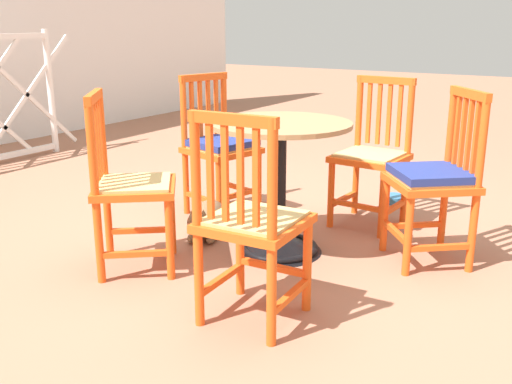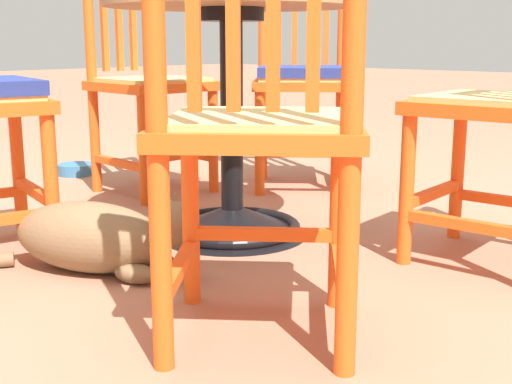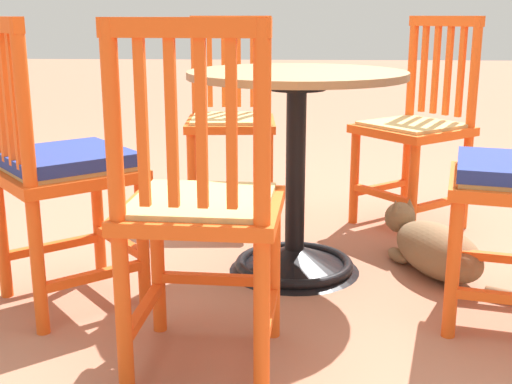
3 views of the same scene
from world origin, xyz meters
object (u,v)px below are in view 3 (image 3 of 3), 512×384
object	(u,v)px
orange_chair_at_corner	(59,170)
orange_chair_facing_out	(201,212)
orange_chair_by_planter	(417,129)
orange_chair_near_fence	(231,122)
cafe_table	(295,196)
tabby_cat	(432,248)

from	to	relation	value
orange_chair_at_corner	orange_chair_facing_out	xyz separation A→B (m)	(0.39, 0.50, -0.01)
orange_chair_by_planter	orange_chair_near_fence	bearing A→B (deg)	-99.94
cafe_table	tabby_cat	size ratio (longest dim) A/B	1.24
orange_chair_at_corner	orange_chair_facing_out	distance (m)	0.64
cafe_table	orange_chair_at_corner	bearing A→B (deg)	-66.59
orange_chair_near_fence	tabby_cat	bearing A→B (deg)	47.38
orange_chair_by_planter	orange_chair_facing_out	size ratio (longest dim) A/B	1.00
orange_chair_by_planter	orange_chair_facing_out	distance (m)	1.52
orange_chair_by_planter	orange_chair_at_corner	distance (m)	1.57
orange_chair_near_fence	tabby_cat	world-z (taller)	orange_chair_near_fence
tabby_cat	orange_chair_facing_out	bearing A→B (deg)	-45.82
orange_chair_near_fence	orange_chair_by_planter	bearing A→B (deg)	80.06
cafe_table	orange_chair_facing_out	size ratio (longest dim) A/B	0.83
orange_chair_by_planter	orange_chair_at_corner	world-z (taller)	same
orange_chair_at_corner	cafe_table	bearing A→B (deg)	113.41
orange_chair_by_planter	orange_chair_at_corner	size ratio (longest dim) A/B	1.00
cafe_table	tabby_cat	xyz separation A→B (m)	(-0.01, 0.50, -0.19)
tabby_cat	orange_chair_near_fence	bearing A→B (deg)	-132.62
orange_chair_at_corner	orange_chair_facing_out	world-z (taller)	same
cafe_table	orange_chair_by_planter	size ratio (longest dim) A/B	0.83
orange_chair_by_planter	tabby_cat	size ratio (longest dim) A/B	1.49
orange_chair_facing_out	tabby_cat	bearing A→B (deg)	134.18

